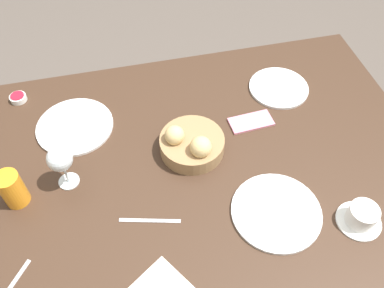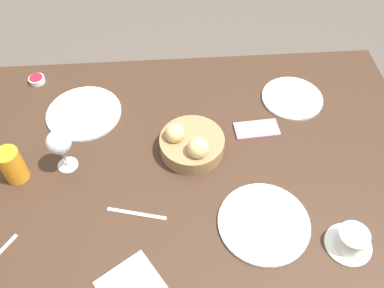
% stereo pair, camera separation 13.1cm
% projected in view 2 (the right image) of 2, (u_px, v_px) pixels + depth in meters
% --- Properties ---
extents(ground_plane, '(10.00, 10.00, 0.00)m').
position_uv_depth(ground_plane, '(195.00, 256.00, 1.86)').
color(ground_plane, '#564C44').
extents(dining_table, '(1.49, 1.04, 0.72)m').
position_uv_depth(dining_table, '(196.00, 177.00, 1.36)').
color(dining_table, '#3D281C').
rests_on(dining_table, ground_plane).
extents(bread_basket, '(0.21, 0.21, 0.11)m').
position_uv_depth(bread_basket, '(191.00, 144.00, 1.30)').
color(bread_basket, '#99754C').
rests_on(bread_basket, dining_table).
extents(plate_near_left, '(0.22, 0.22, 0.01)m').
position_uv_depth(plate_near_left, '(292.00, 98.00, 1.48)').
color(plate_near_left, white).
rests_on(plate_near_left, dining_table).
extents(plate_near_right, '(0.26, 0.26, 0.01)m').
position_uv_depth(plate_near_right, '(84.00, 113.00, 1.43)').
color(plate_near_right, white).
rests_on(plate_near_right, dining_table).
extents(plate_far_center, '(0.26, 0.26, 0.01)m').
position_uv_depth(plate_far_center, '(264.00, 223.00, 1.16)').
color(plate_far_center, white).
rests_on(plate_far_center, dining_table).
extents(juice_glass, '(0.07, 0.07, 0.12)m').
position_uv_depth(juice_glass, '(12.00, 165.00, 1.22)').
color(juice_glass, orange).
rests_on(juice_glass, dining_table).
extents(wine_glass, '(0.08, 0.08, 0.16)m').
position_uv_depth(wine_glass, '(59.00, 143.00, 1.21)').
color(wine_glass, silver).
rests_on(wine_glass, dining_table).
extents(coffee_cup, '(0.13, 0.13, 0.07)m').
position_uv_depth(coffee_cup, '(351.00, 240.00, 1.10)').
color(coffee_cup, white).
rests_on(coffee_cup, dining_table).
extents(jam_bowl_berry, '(0.06, 0.06, 0.02)m').
position_uv_depth(jam_bowl_berry, '(37.00, 80.00, 1.53)').
color(jam_bowl_berry, white).
rests_on(jam_bowl_berry, dining_table).
extents(fork_silver, '(0.18, 0.06, 0.00)m').
position_uv_depth(fork_silver, '(137.00, 214.00, 1.18)').
color(fork_silver, '#B7B7BC').
rests_on(fork_silver, dining_table).
extents(napkin, '(0.21, 0.21, 0.00)m').
position_uv_depth(napkin, '(132.00, 288.00, 1.05)').
color(napkin, silver).
rests_on(napkin, dining_table).
extents(cell_phone, '(0.15, 0.08, 0.01)m').
position_uv_depth(cell_phone, '(257.00, 129.00, 1.38)').
color(cell_phone, pink).
rests_on(cell_phone, dining_table).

